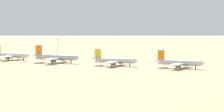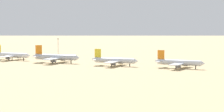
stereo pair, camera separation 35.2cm
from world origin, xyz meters
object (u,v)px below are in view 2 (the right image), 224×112
object	(u,v)px
parked_jet_yellow_3	(114,60)
light_pole_mid	(58,45)
parked_jet_yellow_1	(11,55)
parked_jet_orange_4	(179,63)
parked_jet_orange_2	(55,57)

from	to	relation	value
parked_jet_yellow_3	light_pole_mid	xyz separation A→B (m)	(-100.89, 79.55, 4.59)
parked_jet_yellow_1	parked_jet_orange_4	bearing A→B (deg)	-2.72
parked_jet_yellow_1	light_pole_mid	distance (m)	76.09
parked_jet_orange_2	parked_jet_yellow_3	xyz separation A→B (m)	(47.60, 0.20, -0.46)
parked_jet_yellow_1	parked_jet_orange_4	xyz separation A→B (m)	(135.35, 1.17, -0.13)
parked_jet_yellow_1	light_pole_mid	size ratio (longest dim) A/B	2.49
parked_jet_yellow_3	light_pole_mid	size ratio (longest dim) A/B	2.40
parked_jet_yellow_1	light_pole_mid	bearing A→B (deg)	93.49
light_pole_mid	parked_jet_orange_4	bearing A→B (deg)	-27.25
parked_jet_yellow_1	parked_jet_yellow_3	xyz separation A→B (m)	(92.02, -4.11, -0.14)
parked_jet_yellow_3	parked_jet_orange_2	bearing A→B (deg)	174.86
parked_jet_orange_4	light_pole_mid	world-z (taller)	light_pole_mid
parked_jet_orange_2	light_pole_mid	distance (m)	96.00
parked_jet_orange_2	parked_jet_orange_4	xyz separation A→B (m)	(90.93, 5.48, -0.45)
parked_jet_orange_2	parked_jet_yellow_3	distance (m)	47.60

